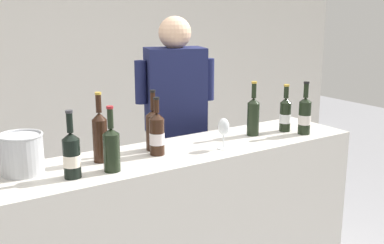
{
  "coord_description": "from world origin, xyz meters",
  "views": [
    {
      "loc": [
        -1.32,
        -2.12,
        1.72
      ],
      "look_at": [
        0.07,
        0.0,
        1.1
      ],
      "focal_mm": 43.98,
      "sensor_mm": 36.0,
      "label": 1
    }
  ],
  "objects_px": {
    "wine_bottle_0": "(153,128)",
    "wine_bottle_3": "(100,135)",
    "wine_bottle_5": "(72,155)",
    "ice_bucket": "(22,153)",
    "wine_bottle_6": "(111,148)",
    "wine_bottle_1": "(253,115)",
    "wine_bottle_7": "(285,114)",
    "wine_bottle_2": "(305,115)",
    "wine_bottle_4": "(157,134)",
    "wine_glass": "(224,128)",
    "person_server": "(176,141)"
  },
  "relations": [
    {
      "from": "wine_bottle_4",
      "to": "wine_bottle_6",
      "type": "xyz_separation_m",
      "value": [
        -0.31,
        -0.11,
        0.0
      ]
    },
    {
      "from": "ice_bucket",
      "to": "person_server",
      "type": "relative_size",
      "value": 0.13
    },
    {
      "from": "wine_bottle_3",
      "to": "wine_bottle_7",
      "type": "bearing_deg",
      "value": -2.85
    },
    {
      "from": "wine_bottle_0",
      "to": "wine_bottle_3",
      "type": "xyz_separation_m",
      "value": [
        -0.33,
        -0.04,
        0.02
      ]
    },
    {
      "from": "wine_bottle_2",
      "to": "wine_bottle_0",
      "type": "bearing_deg",
      "value": 167.11
    },
    {
      "from": "wine_bottle_1",
      "to": "wine_bottle_2",
      "type": "bearing_deg",
      "value": -27.53
    },
    {
      "from": "wine_bottle_4",
      "to": "person_server",
      "type": "bearing_deg",
      "value": 51.08
    },
    {
      "from": "wine_bottle_3",
      "to": "wine_bottle_5",
      "type": "bearing_deg",
      "value": -143.56
    },
    {
      "from": "wine_bottle_6",
      "to": "ice_bucket",
      "type": "xyz_separation_m",
      "value": [
        -0.37,
        0.2,
        -0.02
      ]
    },
    {
      "from": "wine_bottle_3",
      "to": "wine_bottle_6",
      "type": "bearing_deg",
      "value": -93.6
    },
    {
      "from": "wine_bottle_2",
      "to": "wine_bottle_3",
      "type": "xyz_separation_m",
      "value": [
        -1.28,
        0.18,
        0.02
      ]
    },
    {
      "from": "wine_bottle_7",
      "to": "wine_glass",
      "type": "distance_m",
      "value": 0.57
    },
    {
      "from": "wine_bottle_2",
      "to": "wine_bottle_4",
      "type": "height_order",
      "value": "wine_bottle_2"
    },
    {
      "from": "wine_bottle_0",
      "to": "wine_bottle_5",
      "type": "distance_m",
      "value": 0.56
    },
    {
      "from": "wine_bottle_5",
      "to": "wine_bottle_7",
      "type": "distance_m",
      "value": 1.43
    },
    {
      "from": "ice_bucket",
      "to": "wine_bottle_0",
      "type": "bearing_deg",
      "value": -0.1
    },
    {
      "from": "wine_bottle_1",
      "to": "wine_bottle_6",
      "type": "xyz_separation_m",
      "value": [
        -1.0,
        -0.14,
        -0.01
      ]
    },
    {
      "from": "wine_bottle_6",
      "to": "wine_glass",
      "type": "xyz_separation_m",
      "value": [
        0.67,
        0.0,
        0.0
      ]
    },
    {
      "from": "wine_bottle_4",
      "to": "wine_bottle_7",
      "type": "relative_size",
      "value": 1.04
    },
    {
      "from": "wine_bottle_0",
      "to": "ice_bucket",
      "type": "height_order",
      "value": "wine_bottle_0"
    },
    {
      "from": "wine_bottle_1",
      "to": "wine_bottle_7",
      "type": "distance_m",
      "value": 0.24
    },
    {
      "from": "wine_glass",
      "to": "wine_bottle_0",
      "type": "bearing_deg",
      "value": 148.89
    },
    {
      "from": "person_server",
      "to": "wine_bottle_4",
      "type": "bearing_deg",
      "value": -128.92
    },
    {
      "from": "wine_bottle_0",
      "to": "person_server",
      "type": "height_order",
      "value": "person_server"
    },
    {
      "from": "wine_bottle_5",
      "to": "wine_bottle_4",
      "type": "bearing_deg",
      "value": 10.61
    },
    {
      "from": "wine_bottle_2",
      "to": "wine_bottle_5",
      "type": "bearing_deg",
      "value": 178.83
    },
    {
      "from": "wine_bottle_0",
      "to": "wine_bottle_5",
      "type": "xyz_separation_m",
      "value": [
        -0.53,
        -0.19,
        -0.01
      ]
    },
    {
      "from": "wine_bottle_6",
      "to": "ice_bucket",
      "type": "bearing_deg",
      "value": 151.02
    },
    {
      "from": "wine_bottle_1",
      "to": "wine_bottle_5",
      "type": "bearing_deg",
      "value": -174.22
    },
    {
      "from": "wine_bottle_5",
      "to": "ice_bucket",
      "type": "relative_size",
      "value": 1.52
    },
    {
      "from": "wine_bottle_3",
      "to": "wine_bottle_6",
      "type": "xyz_separation_m",
      "value": [
        -0.01,
        -0.16,
        -0.02
      ]
    },
    {
      "from": "wine_bottle_1",
      "to": "wine_bottle_5",
      "type": "height_order",
      "value": "wine_bottle_1"
    },
    {
      "from": "wine_bottle_1",
      "to": "wine_bottle_4",
      "type": "height_order",
      "value": "wine_bottle_1"
    },
    {
      "from": "wine_bottle_0",
      "to": "wine_bottle_3",
      "type": "height_order",
      "value": "wine_bottle_3"
    },
    {
      "from": "wine_bottle_6",
      "to": "wine_glass",
      "type": "relative_size",
      "value": 1.82
    },
    {
      "from": "wine_bottle_3",
      "to": "wine_bottle_7",
      "type": "distance_m",
      "value": 1.23
    },
    {
      "from": "wine_bottle_0",
      "to": "wine_bottle_3",
      "type": "relative_size",
      "value": 0.93
    },
    {
      "from": "wine_bottle_0",
      "to": "ice_bucket",
      "type": "relative_size",
      "value": 1.59
    },
    {
      "from": "wine_bottle_1",
      "to": "wine_bottle_7",
      "type": "bearing_deg",
      "value": -7.9
    },
    {
      "from": "wine_bottle_5",
      "to": "ice_bucket",
      "type": "bearing_deg",
      "value": 133.4
    },
    {
      "from": "wine_glass",
      "to": "wine_bottle_4",
      "type": "bearing_deg",
      "value": 163.43
    },
    {
      "from": "wine_bottle_6",
      "to": "person_server",
      "type": "distance_m",
      "value": 1.05
    },
    {
      "from": "wine_bottle_3",
      "to": "person_server",
      "type": "distance_m",
      "value": 0.95
    },
    {
      "from": "wine_bottle_2",
      "to": "person_server",
      "type": "height_order",
      "value": "person_server"
    },
    {
      "from": "wine_bottle_0",
      "to": "wine_bottle_4",
      "type": "xyz_separation_m",
      "value": [
        -0.03,
        -0.09,
        -0.01
      ]
    },
    {
      "from": "wine_bottle_6",
      "to": "person_server",
      "type": "relative_size",
      "value": 0.19
    },
    {
      "from": "wine_bottle_6",
      "to": "wine_bottle_7",
      "type": "distance_m",
      "value": 1.24
    },
    {
      "from": "wine_bottle_4",
      "to": "wine_glass",
      "type": "height_order",
      "value": "wine_bottle_4"
    },
    {
      "from": "wine_bottle_5",
      "to": "wine_bottle_2",
      "type": "bearing_deg",
      "value": -1.17
    },
    {
      "from": "wine_bottle_6",
      "to": "ice_bucket",
      "type": "distance_m",
      "value": 0.42
    }
  ]
}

